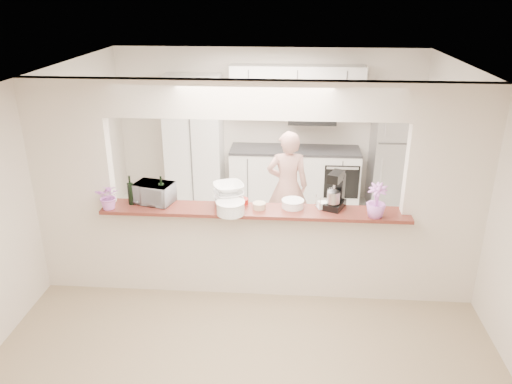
# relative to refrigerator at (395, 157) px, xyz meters

# --- Properties ---
(floor) EXTENTS (6.00, 6.00, 0.00)m
(floor) POSITION_rel_refrigerator_xyz_m (-2.05, -2.65, -0.85)
(floor) COLOR gray
(floor) RESTS_ON ground
(tile_overlay) EXTENTS (5.00, 2.90, 0.01)m
(tile_overlay) POSITION_rel_refrigerator_xyz_m (-2.05, -1.10, -0.84)
(tile_overlay) COLOR beige
(tile_overlay) RESTS_ON floor
(partition) EXTENTS (5.00, 0.15, 2.50)m
(partition) POSITION_rel_refrigerator_xyz_m (-2.05, -2.65, 0.63)
(partition) COLOR beige
(partition) RESTS_ON floor
(bar_counter) EXTENTS (3.40, 0.38, 1.09)m
(bar_counter) POSITION_rel_refrigerator_xyz_m (-2.05, -2.65, -0.27)
(bar_counter) COLOR beige
(bar_counter) RESTS_ON floor
(kitchen_cabinets) EXTENTS (3.15, 0.62, 2.25)m
(kitchen_cabinets) POSITION_rel_refrigerator_xyz_m (-2.24, 0.07, 0.12)
(kitchen_cabinets) COLOR silver
(kitchen_cabinets) RESTS_ON floor
(refrigerator) EXTENTS (0.75, 0.70, 1.70)m
(refrigerator) POSITION_rel_refrigerator_xyz_m (0.00, 0.00, 0.00)
(refrigerator) COLOR #B3B3B8
(refrigerator) RESTS_ON floor
(flower_left) EXTENTS (0.29, 0.25, 0.30)m
(flower_left) POSITION_rel_refrigerator_xyz_m (-3.65, -2.80, 0.39)
(flower_left) COLOR #D973C9
(flower_left) RESTS_ON bar_counter
(wine_bottle_a) EXTENTS (0.07, 0.07, 0.33)m
(wine_bottle_a) POSITION_rel_refrigerator_xyz_m (-3.10, -2.64, 0.37)
(wine_bottle_a) COLOR black
(wine_bottle_a) RESTS_ON bar_counter
(wine_bottle_b) EXTENTS (0.07, 0.07, 0.34)m
(wine_bottle_b) POSITION_rel_refrigerator_xyz_m (-3.45, -2.66, 0.37)
(wine_bottle_b) COLOR black
(wine_bottle_b) RESTS_ON bar_counter
(toaster_oven) EXTENTS (0.48, 0.38, 0.23)m
(toaster_oven) POSITION_rel_refrigerator_xyz_m (-3.20, -2.60, 0.36)
(toaster_oven) COLOR #AEAFB3
(toaster_oven) RESTS_ON bar_counter
(serving_bowls) EXTENTS (0.44, 0.44, 0.25)m
(serving_bowls) POSITION_rel_refrigerator_xyz_m (-2.35, -2.60, 0.36)
(serving_bowls) COLOR white
(serving_bowls) RESTS_ON bar_counter
(plate_stack_a) EXTENTS (0.31, 0.31, 0.14)m
(plate_stack_a) POSITION_rel_refrigerator_xyz_m (-2.30, -2.84, 0.31)
(plate_stack_a) COLOR white
(plate_stack_a) RESTS_ON bar_counter
(plate_stack_b) EXTENTS (0.25, 0.25, 0.09)m
(plate_stack_b) POSITION_rel_refrigerator_xyz_m (-1.63, -2.62, 0.28)
(plate_stack_b) COLOR white
(plate_stack_b) RESTS_ON bar_counter
(red_bowl) EXTENTS (0.14, 0.14, 0.07)m
(red_bowl) POSITION_rel_refrigerator_xyz_m (-2.20, -2.57, 0.27)
(red_bowl) COLOR maroon
(red_bowl) RESTS_ON bar_counter
(tan_bowl) EXTENTS (0.15, 0.15, 0.07)m
(tan_bowl) POSITION_rel_refrigerator_xyz_m (-2.00, -2.68, 0.27)
(tan_bowl) COLOR tan
(tan_bowl) RESTS_ON bar_counter
(utensil_caddy) EXTENTS (0.27, 0.21, 0.22)m
(utensil_caddy) POSITION_rel_refrigerator_xyz_m (-1.25, -2.60, 0.33)
(utensil_caddy) COLOR silver
(utensil_caddy) RESTS_ON bar_counter
(stand_mixer) EXTENTS (0.28, 0.33, 0.42)m
(stand_mixer) POSITION_rel_refrigerator_xyz_m (-1.16, -2.59, 0.43)
(stand_mixer) COLOR black
(stand_mixer) RESTS_ON bar_counter
(flower_right) EXTENTS (0.25, 0.25, 0.37)m
(flower_right) POSITION_rel_refrigerator_xyz_m (-0.75, -2.80, 0.43)
(flower_right) COLOR #C76BC7
(flower_right) RESTS_ON bar_counter
(person) EXTENTS (0.60, 0.42, 1.58)m
(person) POSITION_rel_refrigerator_xyz_m (-1.70, -1.26, -0.06)
(person) COLOR tan
(person) RESTS_ON floor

